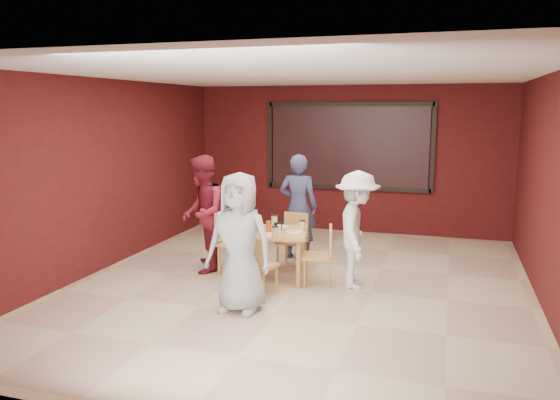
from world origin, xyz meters
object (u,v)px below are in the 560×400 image
(diner_front, at_px, (239,243))
(diner_back, at_px, (298,207))
(chair_left, at_px, (231,238))
(diner_left, at_px, (203,214))
(chair_right, at_px, (322,252))
(dining_table, at_px, (275,237))
(diner_right, at_px, (357,230))
(chair_front, at_px, (257,263))
(chair_back, at_px, (293,237))

(diner_front, bearing_deg, diner_back, 91.73)
(chair_left, distance_m, diner_front, 1.54)
(diner_left, bearing_deg, chair_right, 65.83)
(dining_table, height_order, diner_right, diner_right)
(chair_front, distance_m, diner_right, 1.40)
(chair_left, bearing_deg, dining_table, -7.58)
(chair_right, xyz_separation_m, diner_right, (0.45, 0.06, 0.32))
(chair_left, relative_size, diner_back, 0.54)
(chair_left, height_order, chair_right, chair_left)
(dining_table, distance_m, chair_back, 0.73)
(diner_back, height_order, diner_left, diner_left)
(chair_left, height_order, diner_right, diner_right)
(chair_back, relative_size, chair_right, 0.99)
(diner_back, bearing_deg, chair_left, 53.90)
(chair_back, distance_m, chair_right, 0.98)
(chair_back, bearing_deg, diner_left, -152.89)
(chair_front, bearing_deg, chair_right, 44.78)
(chair_back, relative_size, diner_right, 0.51)
(diner_left, height_order, diner_right, diner_left)
(chair_front, relative_size, diner_right, 0.50)
(chair_back, distance_m, diner_right, 1.32)
(diner_front, xyz_separation_m, diner_right, (1.16, 1.27, -0.04))
(chair_back, height_order, diner_back, diner_back)
(chair_left, bearing_deg, diner_front, -63.63)
(chair_front, relative_size, diner_front, 0.47)
(chair_back, xyz_separation_m, chair_right, (0.62, -0.75, 0.01))
(chair_back, xyz_separation_m, diner_right, (1.07, -0.69, 0.33))
(diner_left, bearing_deg, chair_left, 70.35)
(diner_front, bearing_deg, chair_front, 90.22)
(chair_right, bearing_deg, chair_back, 129.38)
(dining_table, bearing_deg, diner_left, 175.40)
(chair_left, relative_size, diner_right, 0.58)
(chair_front, height_order, chair_right, chair_right)
(diner_right, bearing_deg, diner_front, 129.05)
(diner_back, bearing_deg, chair_front, 87.36)
(chair_back, height_order, chair_right, chair_right)
(diner_back, distance_m, diner_right, 1.59)
(diner_left, bearing_deg, diner_back, 112.66)
(diner_back, relative_size, diner_left, 0.98)
(chair_right, height_order, diner_right, diner_right)
(chair_front, xyz_separation_m, chair_right, (0.69, 0.68, 0.02))
(dining_table, relative_size, chair_front, 1.33)
(chair_left, xyz_separation_m, chair_right, (1.38, -0.14, -0.05))
(chair_back, xyz_separation_m, diner_left, (-1.20, -0.62, 0.40))
(diner_right, bearing_deg, chair_front, 114.71)
(chair_back, relative_size, diner_left, 0.47)
(dining_table, bearing_deg, diner_back, 88.93)
(diner_front, xyz_separation_m, diner_back, (0.05, 2.40, 0.01))
(chair_back, height_order, chair_left, chair_left)
(diner_back, bearing_deg, diner_left, 40.50)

